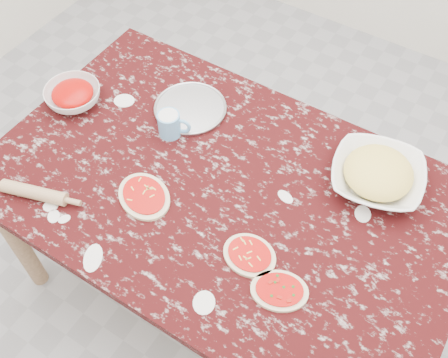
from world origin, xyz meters
The scene contains 10 objects.
ground centered at (0.00, 0.00, 0.00)m, with size 4.00×4.00×0.00m, color gray.
worktable centered at (0.00, 0.00, 0.67)m, with size 1.60×1.00×0.75m.
pizza_tray centered at (-0.30, 0.24, 0.76)m, with size 0.27×0.27×0.01m, color #B2B2B7.
sauce_bowl centered at (-0.70, 0.04, 0.78)m, with size 0.21×0.21×0.07m, color white.
cheese_bowl centered at (0.42, 0.29, 0.79)m, with size 0.31×0.31×0.07m, color white.
flour_mug centered at (-0.29, 0.10, 0.80)m, with size 0.12×0.08×0.09m.
pizza_left centered at (-0.20, -0.17, 0.76)m, with size 0.25×0.22×0.02m.
pizza_mid centered at (0.20, -0.18, 0.76)m, with size 0.17×0.15×0.02m.
pizza_right centered at (0.34, -0.23, 0.76)m, with size 0.21×0.19×0.02m.
rolling_pin centered at (-0.51, -0.36, 0.77)m, with size 0.05×0.05×0.23m, color tan.
Camera 1 is at (0.55, -0.86, 2.18)m, focal length 41.99 mm.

